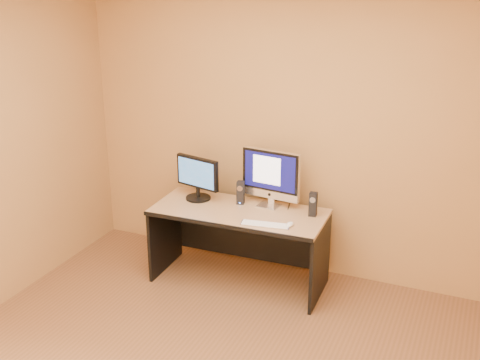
# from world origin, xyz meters

# --- Properties ---
(walls) EXTENTS (4.00, 4.00, 2.60)m
(walls) POSITION_xyz_m (0.00, 0.00, 1.30)
(walls) COLOR #A37441
(walls) RESTS_ON ground
(desk) EXTENTS (1.47, 0.68, 0.67)m
(desk) POSITION_xyz_m (-0.37, 1.52, 0.33)
(desk) COLOR tan
(desk) RESTS_ON ground
(imac) EXTENTS (0.53, 0.24, 0.50)m
(imac) POSITION_xyz_m (-0.18, 1.71, 0.92)
(imac) COLOR silver
(imac) RESTS_ON desk
(second_monitor) EXTENTS (0.47, 0.31, 0.38)m
(second_monitor) POSITION_xyz_m (-0.80, 1.62, 0.86)
(second_monitor) COLOR black
(second_monitor) RESTS_ON desk
(speaker_left) EXTENTS (0.07, 0.08, 0.20)m
(speaker_left) POSITION_xyz_m (-0.42, 1.67, 0.77)
(speaker_left) COLOR black
(speaker_left) RESTS_ON desk
(speaker_right) EXTENTS (0.07, 0.07, 0.20)m
(speaker_right) POSITION_xyz_m (0.22, 1.67, 0.77)
(speaker_right) COLOR black
(speaker_right) RESTS_ON desk
(keyboard) EXTENTS (0.40, 0.16, 0.02)m
(keyboard) POSITION_xyz_m (-0.06, 1.33, 0.68)
(keyboard) COLOR silver
(keyboard) RESTS_ON desk
(mouse) EXTENTS (0.06, 0.09, 0.03)m
(mouse) POSITION_xyz_m (0.12, 1.39, 0.69)
(mouse) COLOR silver
(mouse) RESTS_ON desk
(cable_a) EXTENTS (0.05, 0.20, 0.01)m
(cable_a) POSITION_xyz_m (-0.02, 1.80, 0.67)
(cable_a) COLOR black
(cable_a) RESTS_ON desk
(cable_b) EXTENTS (0.08, 0.15, 0.01)m
(cable_b) POSITION_xyz_m (-0.18, 1.80, 0.67)
(cable_b) COLOR black
(cable_b) RESTS_ON desk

